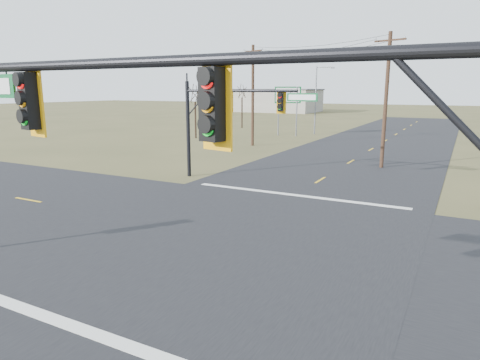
% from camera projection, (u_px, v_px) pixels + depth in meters
% --- Properties ---
extents(ground, '(320.00, 320.00, 0.00)m').
position_uv_depth(ground, '(228.00, 236.00, 16.87)').
color(ground, brown).
rests_on(ground, ground).
extents(road_ew, '(160.00, 14.00, 0.02)m').
position_uv_depth(road_ew, '(228.00, 236.00, 16.87)').
color(road_ew, black).
rests_on(road_ew, ground).
extents(road_ns, '(14.00, 160.00, 0.02)m').
position_uv_depth(road_ns, '(228.00, 236.00, 16.87)').
color(road_ns, black).
rests_on(road_ns, ground).
extents(stop_bar_near, '(12.00, 0.40, 0.01)m').
position_uv_depth(stop_bar_near, '(76.00, 327.00, 10.38)').
color(stop_bar_near, silver).
rests_on(stop_bar_near, road_ns).
extents(stop_bar_far, '(12.00, 0.40, 0.01)m').
position_uv_depth(stop_bar_far, '(295.00, 195.00, 23.35)').
color(stop_bar_far, silver).
rests_on(stop_bar_far, road_ns).
extents(mast_arm_near, '(10.33, 0.50, 6.70)m').
position_uv_depth(mast_arm_near, '(223.00, 146.00, 6.19)').
color(mast_arm_near, black).
rests_on(mast_arm_near, ground).
extents(mast_arm_far, '(8.82, 0.56, 6.20)m').
position_uv_depth(mast_arm_far, '(231.00, 109.00, 26.23)').
color(mast_arm_far, black).
rests_on(mast_arm_far, ground).
extents(utility_pole_near, '(2.26, 0.90, 9.65)m').
position_uv_depth(utility_pole_near, '(386.00, 99.00, 30.63)').
color(utility_pole_near, '#40281B').
rests_on(utility_pole_near, ground).
extents(utility_pole_far, '(2.31, 1.04, 10.00)m').
position_uv_depth(utility_pole_far, '(253.00, 94.00, 43.17)').
color(utility_pole_far, '#40281B').
rests_on(utility_pole_far, ground).
extents(highway_sign, '(2.95, 1.41, 6.01)m').
position_uv_depth(highway_sign, '(288.00, 101.00, 52.53)').
color(highway_sign, slate).
rests_on(highway_sign, ground).
extents(streetlight_c, '(2.40, 0.28, 8.58)m').
position_uv_depth(streetlight_c, '(317.00, 96.00, 54.24)').
color(streetlight_c, slate).
rests_on(streetlight_c, ground).
extents(bare_tree_a, '(3.58, 3.58, 6.66)m').
position_uv_depth(bare_tree_a, '(195.00, 93.00, 49.84)').
color(bare_tree_a, black).
rests_on(bare_tree_a, ground).
extents(bare_tree_b, '(3.30, 3.30, 6.85)m').
position_uv_depth(bare_tree_b, '(242.00, 91.00, 63.26)').
color(bare_tree_b, black).
rests_on(bare_tree_b, ground).
extents(warehouse_left, '(28.00, 14.00, 5.50)m').
position_uv_depth(warehouse_left, '(264.00, 101.00, 112.41)').
color(warehouse_left, '#A09D8E').
rests_on(warehouse_left, ground).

